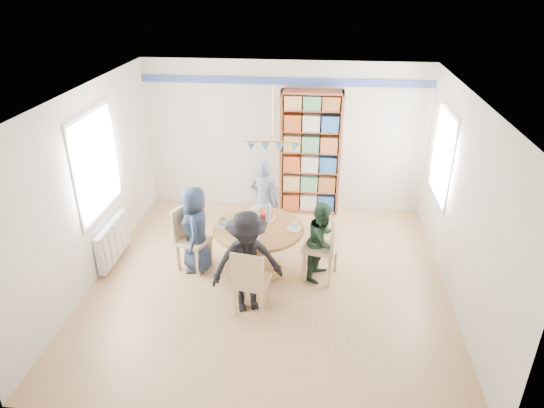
# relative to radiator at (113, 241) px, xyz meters

# --- Properties ---
(ground) EXTENTS (5.00, 5.00, 0.00)m
(ground) POSITION_rel_radiator_xyz_m (2.42, -0.30, -0.35)
(ground) COLOR tan
(room_shell) EXTENTS (5.00, 5.00, 5.00)m
(room_shell) POSITION_rel_radiator_xyz_m (2.16, 0.57, 1.30)
(room_shell) COLOR white
(room_shell) RESTS_ON ground
(radiator) EXTENTS (0.12, 1.00, 0.60)m
(radiator) POSITION_rel_radiator_xyz_m (0.00, 0.00, 0.00)
(radiator) COLOR silver
(radiator) RESTS_ON ground
(dining_table) EXTENTS (1.30, 1.30, 0.75)m
(dining_table) POSITION_rel_radiator_xyz_m (2.24, -0.06, 0.21)
(dining_table) COLOR brown
(dining_table) RESTS_ON ground
(chair_left) EXTENTS (0.55, 0.55, 0.97)m
(chair_left) POSITION_rel_radiator_xyz_m (1.19, -0.01, 0.18)
(chair_left) COLOR tan
(chair_left) RESTS_ON ground
(chair_right) EXTENTS (0.57, 0.57, 1.06)m
(chair_right) POSITION_rel_radiator_xyz_m (3.22, -0.11, 0.23)
(chair_right) COLOR tan
(chair_right) RESTS_ON ground
(chair_far) EXTENTS (0.42, 0.42, 0.89)m
(chair_far) POSITION_rel_radiator_xyz_m (2.25, 0.99, 0.14)
(chair_far) COLOR tan
(chair_far) RESTS_ON ground
(chair_near) EXTENTS (0.49, 0.49, 0.96)m
(chair_near) POSITION_rel_radiator_xyz_m (2.26, -1.04, 0.18)
(chair_near) COLOR tan
(chair_near) RESTS_ON ground
(person_left) EXTENTS (0.54, 0.72, 1.32)m
(person_left) POSITION_rel_radiator_xyz_m (1.31, -0.06, 0.31)
(person_left) COLOR #1B273D
(person_left) RESTS_ON ground
(person_right) EXTENTS (0.61, 0.69, 1.17)m
(person_right) POSITION_rel_radiator_xyz_m (3.16, -0.07, 0.24)
(person_right) COLOR #172F1D
(person_right) RESTS_ON ground
(person_far) EXTENTS (0.60, 0.50, 1.42)m
(person_far) POSITION_rel_radiator_xyz_m (2.21, 0.89, 0.36)
(person_far) COLOR gray
(person_far) RESTS_ON ground
(person_near) EXTENTS (1.04, 0.82, 1.42)m
(person_near) POSITION_rel_radiator_xyz_m (2.21, -0.93, 0.36)
(person_near) COLOR black
(person_near) RESTS_ON ground
(bookshelf) EXTENTS (1.07, 0.32, 2.24)m
(bookshelf) POSITION_rel_radiator_xyz_m (2.90, 2.04, 0.75)
(bookshelf) COLOR brown
(bookshelf) RESTS_ON ground
(tableware) EXTENTS (1.24, 1.24, 0.33)m
(tableware) POSITION_rel_radiator_xyz_m (2.21, -0.03, 0.47)
(tableware) COLOR white
(tableware) RESTS_ON dining_table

